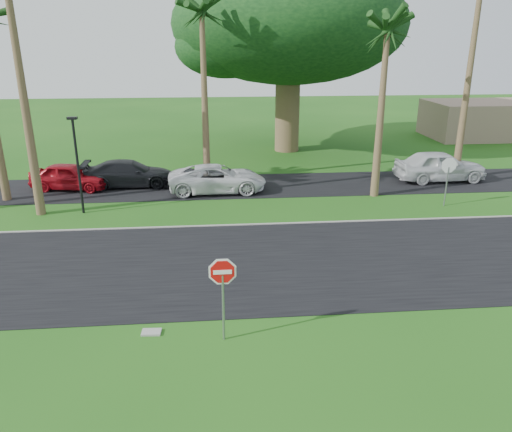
{
  "coord_description": "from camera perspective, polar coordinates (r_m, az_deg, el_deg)",
  "views": [
    {
      "loc": [
        0.31,
        -15.12,
        7.97
      ],
      "look_at": [
        1.87,
        2.21,
        1.8
      ],
      "focal_mm": 35.0,
      "sensor_mm": 36.0,
      "label": 1
    }
  ],
  "objects": [
    {
      "name": "car_dark",
      "position": [
        29.46,
        -14.3,
        4.7
      ],
      "size": [
        5.16,
        2.22,
        1.48
      ],
      "primitive_type": "imported",
      "rotation": [
        0.0,
        0.0,
        1.6
      ],
      "color": "black",
      "rests_on": "ground"
    },
    {
      "name": "car_pickup",
      "position": [
        31.6,
        20.28,
        5.37
      ],
      "size": [
        5.31,
        2.25,
        1.79
      ],
      "primitive_type": "imported",
      "rotation": [
        0.0,
        0.0,
        1.6
      ],
      "color": "silver",
      "rests_on": "ground"
    },
    {
      "name": "curb",
      "position": [
        22.61,
        -5.62,
        -1.13
      ],
      "size": [
        120.0,
        0.12,
        0.06
      ],
      "primitive_type": "cube",
      "color": "gray",
      "rests_on": "ground"
    },
    {
      "name": "car_minivan",
      "position": [
        27.57,
        -4.43,
        4.26
      ],
      "size": [
        5.38,
        2.57,
        1.48
      ],
      "primitive_type": "imported",
      "rotation": [
        0.0,
        0.0,
        1.59
      ],
      "color": "silver",
      "rests_on": "ground"
    },
    {
      "name": "road",
      "position": [
        18.88,
        -5.64,
        -5.51
      ],
      "size": [
        120.0,
        8.0,
        0.02
      ],
      "primitive_type": "cube",
      "color": "black",
      "rests_on": "ground"
    },
    {
      "name": "utility_slab",
      "position": [
        15.02,
        -11.87,
        -12.86
      ],
      "size": [
        0.57,
        0.38,
        0.06
      ],
      "primitive_type": "cube",
      "rotation": [
        0.0,
        0.0,
        -0.06
      ],
      "color": "gray",
      "rests_on": "ground"
    },
    {
      "name": "ground",
      "position": [
        17.09,
        -5.66,
        -8.37
      ],
      "size": [
        120.0,
        120.0,
        0.0
      ],
      "primitive_type": "plane",
      "color": "#1B4E13",
      "rests_on": "ground"
    },
    {
      "name": "stop_sign_near",
      "position": [
        13.61,
        -3.82,
        -7.6
      ],
      "size": [
        1.05,
        0.07,
        2.62
      ],
      "color": "gray",
      "rests_on": "ground"
    },
    {
      "name": "palm_center",
      "position": [
        29.14,
        -6.21,
        21.77
      ],
      "size": [
        5.0,
        5.0,
        10.5
      ],
      "color": "brown",
      "rests_on": "ground"
    },
    {
      "name": "car_red",
      "position": [
        29.82,
        -20.46,
        4.25
      ],
      "size": [
        4.59,
        2.49,
        1.48
      ],
      "primitive_type": "imported",
      "rotation": [
        0.0,
        0.0,
        1.39
      ],
      "color": "maroon",
      "rests_on": "ground"
    },
    {
      "name": "canopy_tree",
      "position": [
        37.56,
        3.8,
        20.98
      ],
      "size": [
        16.5,
        16.5,
        13.12
      ],
      "color": "brown",
      "rests_on": "ground"
    },
    {
      "name": "stop_sign_far",
      "position": [
        26.64,
        21.12,
        4.75
      ],
      "size": [
        1.05,
        0.07,
        2.62
      ],
      "rotation": [
        0.0,
        0.0,
        3.14
      ],
      "color": "gray",
      "rests_on": "ground"
    },
    {
      "name": "streetlight_right",
      "position": [
        25.02,
        -19.76,
        6.1
      ],
      "size": [
        0.45,
        0.25,
        4.64
      ],
      "color": "black",
      "rests_on": "ground"
    },
    {
      "name": "palm_right_near",
      "position": [
        26.58,
        14.78,
        19.4
      ],
      "size": [
        5.0,
        5.0,
        9.5
      ],
      "color": "brown",
      "rests_on": "ground"
    },
    {
      "name": "parking_strip",
      "position": [
        28.74,
        -5.59,
        3.35
      ],
      "size": [
        120.0,
        5.0,
        0.02
      ],
      "primitive_type": "cube",
      "color": "black",
      "rests_on": "ground"
    },
    {
      "name": "building_far",
      "position": [
        47.89,
        24.94,
        9.98
      ],
      "size": [
        10.0,
        6.0,
        3.0
      ],
      "primitive_type": "cube",
      "color": "gray",
      "rests_on": "ground"
    }
  ]
}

